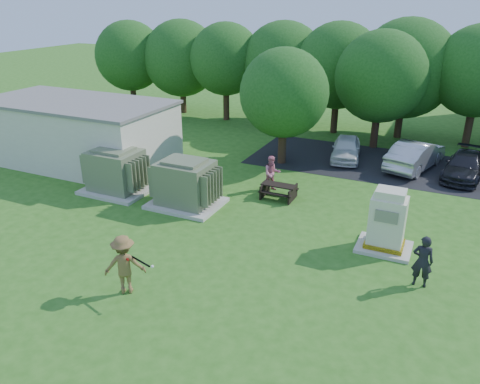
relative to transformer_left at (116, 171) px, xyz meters
The scene contains 16 objects.
ground 7.96m from the transformer_left, 34.70° to the right, with size 120.00×120.00×0.00m, color #2D6619.
service_building 5.19m from the transformer_left, 150.95° to the left, with size 10.00×5.00×3.20m, color beige.
service_building_roof 5.64m from the transformer_left, 150.95° to the left, with size 10.20×5.20×0.15m, color slate.
parking_strip 16.25m from the transformer_left, 33.69° to the left, with size 20.00×6.00×0.01m, color #232326.
transformer_left is the anchor object (origin of this frame).
transformer_right 3.70m from the transformer_left, ahead, with size 3.00×2.40×2.07m.
generator_cabinet 12.10m from the transformer_left, ahead, with size 1.88×1.54×2.29m.
picnic_table 7.47m from the transformer_left, 18.77° to the left, with size 1.54×1.15×0.66m.
batter 8.29m from the transformer_left, 49.58° to the right, with size 1.23×0.71×1.90m, color brown.
person_by_generator 13.65m from the transformer_left, ahead, with size 0.63×0.41×1.73m, color black.
person_at_picnic 7.16m from the transformer_left, 26.01° to the left, with size 0.81×0.63×1.66m, color #D77287.
car_white 12.42m from the transformer_left, 46.72° to the left, with size 1.49×3.69×1.26m, color white.
car_silver_a 15.13m from the transformer_left, 36.71° to the left, with size 1.59×4.55×1.50m, color #B2B1B6.
car_dark 16.94m from the transformer_left, 31.09° to the left, with size 1.70×4.18×1.21m, color black.
batting_equipment 8.76m from the transformer_left, 46.73° to the right, with size 1.13×0.32×0.10m.
tree_row 16.56m from the transformer_left, 59.50° to the left, with size 41.30×13.30×7.30m.
Camera 1 is at (7.13, -11.29, 8.41)m, focal length 35.00 mm.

